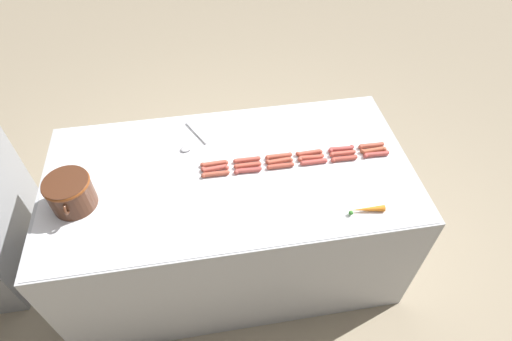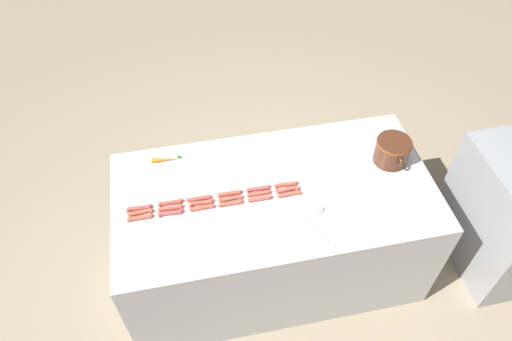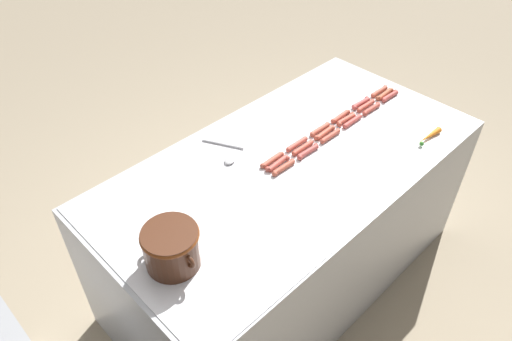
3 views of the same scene
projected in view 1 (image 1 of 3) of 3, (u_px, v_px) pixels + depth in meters
ground_plane at (235, 256)px, 2.80m from camera, size 20.00×20.00×0.00m
griddle_counter at (232, 219)px, 2.48m from camera, size 1.00×1.95×0.86m
hot_dog_0 at (376, 154)px, 2.23m from camera, size 0.03×0.15×0.03m
hot_dog_1 at (344, 158)px, 2.21m from camera, size 0.03×0.15×0.03m
hot_dog_2 at (314, 162)px, 2.19m from camera, size 0.03×0.15×0.03m
hot_dog_3 at (280, 166)px, 2.17m from camera, size 0.03×0.15×0.03m
hot_dog_4 at (248, 170)px, 2.15m from camera, size 0.03×0.15×0.03m
hot_dog_5 at (215, 174)px, 2.13m from camera, size 0.03×0.15×0.03m
hot_dog_6 at (373, 150)px, 2.25m from camera, size 0.03×0.15×0.03m
hot_dog_7 at (343, 153)px, 2.24m from camera, size 0.03×0.15×0.03m
hot_dog_8 at (311, 157)px, 2.21m from camera, size 0.03×0.15×0.03m
hot_dog_9 at (279, 161)px, 2.20m from camera, size 0.03×0.15×0.03m
hot_dog_10 at (248, 165)px, 2.18m from camera, size 0.03×0.15×0.03m
hot_dog_11 at (215, 168)px, 2.16m from camera, size 0.04×0.15×0.03m
hot_dog_12 at (371, 145)px, 2.28m from camera, size 0.03×0.15×0.03m
hot_dog_13 at (341, 149)px, 2.26m from camera, size 0.04×0.15×0.03m
hot_dog_14 at (309, 153)px, 2.24m from camera, size 0.03×0.15×0.03m
hot_dog_15 at (279, 156)px, 2.22m from camera, size 0.03×0.15×0.03m
hot_dog_16 at (247, 160)px, 2.20m from camera, size 0.03×0.15×0.03m
hot_dog_17 at (214, 163)px, 2.18m from camera, size 0.03×0.15×0.03m
bean_pot at (70, 192)px, 1.95m from camera, size 0.27×0.22×0.17m
serving_spoon at (190, 143)px, 2.30m from camera, size 0.26×0.16×0.02m
carrot at (366, 209)px, 1.97m from camera, size 0.05×0.18×0.03m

